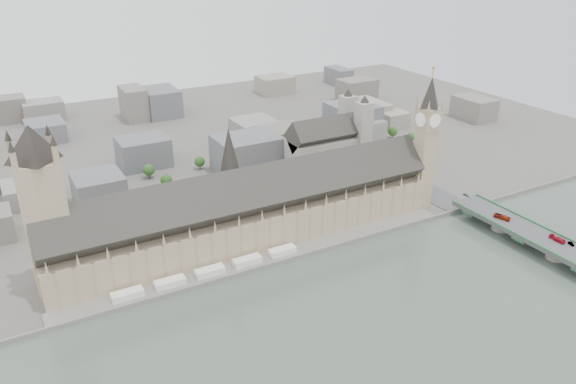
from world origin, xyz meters
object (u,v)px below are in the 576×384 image
palace_of_westminster (250,212)px  car_approach (466,195)px  westminster_abbey (329,147)px  red_bus_north (502,217)px  car_silver (571,244)px  westminster_bridge (546,247)px  red_bus_south (557,239)px  elizabeth_tower (426,134)px  victoria_tower (43,203)px

palace_of_westminster → car_approach: 168.98m
westminster_abbey → red_bus_north: (47.90, -147.28, -13.26)m
car_silver → red_bus_north: bearing=120.1°
palace_of_westminster → car_silver: 206.84m
westminster_bridge → red_bus_south: 8.44m
red_bus_north → car_approach: red_bus_north is taller
car_approach → westminster_abbey: bearing=112.6°
palace_of_westminster → car_silver: bearing=-35.1°
palace_of_westminster → westminster_abbey: 134.09m
westminster_abbey → red_bus_north: bearing=-72.0°
elizabeth_tower → westminster_abbey: elizabeth_tower is taller
red_bus_north → car_approach: size_ratio=2.20×
westminster_bridge → car_approach: car_approach is taller
elizabeth_tower → red_bus_south: bearing=-74.4°
palace_of_westminster → elizabeth_tower: size_ratio=2.47×
red_bus_south → victoria_tower: bearing=159.4°
red_bus_south → car_approach: size_ratio=2.11×
elizabeth_tower → westminster_bridge: elizabeth_tower is taller
victoria_tower → car_silver: size_ratio=20.14×
red_bus_north → red_bus_south: 39.51m
palace_of_westminster → red_bus_north: 174.71m
westminster_abbey → red_bus_south: (54.75, -186.19, -13.32)m
elizabeth_tower → car_silver: elizabeth_tower is taller
elizabeth_tower → victoria_tower: bearing=176.0°
victoria_tower → red_bus_south: size_ratio=9.22×
elizabeth_tower → car_silver: 120.90m
car_silver → victoria_tower: bearing=174.6°
victoria_tower → westminster_abbey: victoria_tower is taller
palace_of_westminster → red_bus_north: bearing=-24.4°
westminster_bridge → red_bus_south: size_ratio=29.97×
victoria_tower → car_silver: (291.00, -124.99, -44.14)m
westminster_bridge → victoria_tower: bearing=158.2°
westminster_bridge → red_bus_north: bearing=95.2°
victoria_tower → car_silver: 319.76m
westminster_bridge → westminster_abbey: westminster_abbey is taller
palace_of_westminster → elizabeth_tower: 142.94m
westminster_bridge → red_bus_north: red_bus_north is taller
victoria_tower → westminster_bridge: bearing=-21.8°
westminster_abbey → red_bus_south: bearing=-73.6°
red_bus_north → car_silver: size_ratio=2.27×
victoria_tower → westminster_bridge: 309.91m
red_bus_south → car_approach: (-0.13, 79.08, -0.77)m
palace_of_westminster → westminster_bridge: 195.05m
palace_of_westminster → victoria_tower: 126.41m
car_silver → car_approach: (-3.45, 86.88, -0.07)m
elizabeth_tower → car_approach: (27.55, -20.11, -47.09)m
westminster_bridge → red_bus_north: (-3.18, 35.22, 6.70)m
car_approach → red_bus_north: bearing=-103.9°
westminster_bridge → car_silver: bearing=-58.7°
victoria_tower → red_bus_north: bearing=-15.6°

